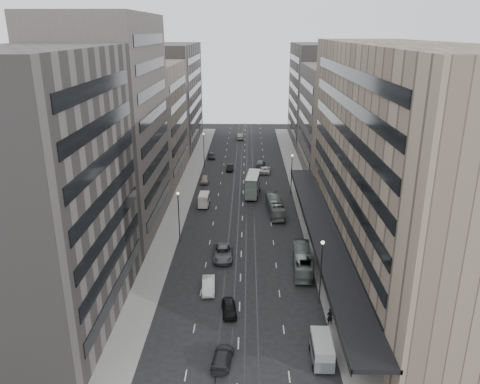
# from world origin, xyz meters

# --- Properties ---
(ground) EXTENTS (220.00, 220.00, 0.00)m
(ground) POSITION_xyz_m (0.00, 0.00, 0.00)
(ground) COLOR black
(ground) RESTS_ON ground
(sidewalk_right) EXTENTS (4.00, 125.00, 0.15)m
(sidewalk_right) POSITION_xyz_m (12.00, 37.50, 0.07)
(sidewalk_right) COLOR gray
(sidewalk_right) RESTS_ON ground
(sidewalk_left) EXTENTS (4.00, 125.00, 0.15)m
(sidewalk_left) POSITION_xyz_m (-12.00, 37.50, 0.07)
(sidewalk_left) COLOR gray
(sidewalk_left) RESTS_ON ground
(department_store) EXTENTS (19.20, 60.00, 30.00)m
(department_store) POSITION_xyz_m (21.45, 8.00, 14.95)
(department_store) COLOR gray
(department_store) RESTS_ON ground
(building_right_mid) EXTENTS (15.00, 28.00, 24.00)m
(building_right_mid) POSITION_xyz_m (21.50, 52.00, 12.00)
(building_right_mid) COLOR #504945
(building_right_mid) RESTS_ON ground
(building_right_far) EXTENTS (15.00, 32.00, 28.00)m
(building_right_far) POSITION_xyz_m (21.50, 82.00, 14.00)
(building_right_far) COLOR #5B5552
(building_right_far) RESTS_ON ground
(building_left_a) EXTENTS (15.00, 28.00, 30.00)m
(building_left_a) POSITION_xyz_m (-21.50, -8.00, 15.00)
(building_left_a) COLOR #5B5552
(building_left_a) RESTS_ON ground
(building_left_b) EXTENTS (15.00, 26.00, 34.00)m
(building_left_b) POSITION_xyz_m (-21.50, 19.00, 17.00)
(building_left_b) COLOR #504945
(building_left_b) RESTS_ON ground
(building_left_c) EXTENTS (15.00, 28.00, 25.00)m
(building_left_c) POSITION_xyz_m (-21.50, 46.00, 12.50)
(building_left_c) COLOR slate
(building_left_c) RESTS_ON ground
(building_left_d) EXTENTS (15.00, 38.00, 28.00)m
(building_left_d) POSITION_xyz_m (-21.50, 79.00, 14.00)
(building_left_d) COLOR #5B5552
(building_left_d) RESTS_ON ground
(lamp_right_near) EXTENTS (0.44, 0.44, 8.32)m
(lamp_right_near) POSITION_xyz_m (9.70, -5.00, 5.20)
(lamp_right_near) COLOR #262628
(lamp_right_near) RESTS_ON ground
(lamp_right_far) EXTENTS (0.44, 0.44, 8.32)m
(lamp_right_far) POSITION_xyz_m (9.70, 35.00, 5.20)
(lamp_right_far) COLOR #262628
(lamp_right_far) RESTS_ON ground
(lamp_left_near) EXTENTS (0.44, 0.44, 8.32)m
(lamp_left_near) POSITION_xyz_m (-9.70, 12.00, 5.20)
(lamp_left_near) COLOR #262628
(lamp_left_near) RESTS_ON ground
(lamp_left_far) EXTENTS (0.44, 0.44, 8.32)m
(lamp_left_far) POSITION_xyz_m (-9.70, 55.00, 5.20)
(lamp_left_far) COLOR #262628
(lamp_left_far) RESTS_ON ground
(bus_near) EXTENTS (2.91, 10.00, 2.75)m
(bus_near) POSITION_xyz_m (8.50, 3.42, 1.38)
(bus_near) COLOR slate
(bus_near) RESTS_ON ground
(bus_far) EXTENTS (3.21, 10.44, 2.86)m
(bus_far) POSITION_xyz_m (5.91, 24.30, 1.43)
(bus_far) COLOR gray
(bus_far) RESTS_ON ground
(double_decker) EXTENTS (3.25, 8.40, 4.48)m
(double_decker) POSITION_xyz_m (1.95, 33.94, 2.42)
(double_decker) COLOR slate
(double_decker) RESTS_ON ground
(vw_microbus) EXTENTS (2.23, 4.72, 2.53)m
(vw_microbus) POSITION_xyz_m (8.41, -15.61, 1.41)
(vw_microbus) COLOR #575B5E
(vw_microbus) RESTS_ON ground
(panel_van) EXTENTS (2.06, 4.03, 2.51)m
(panel_van) POSITION_xyz_m (-7.31, 27.67, 1.38)
(panel_van) COLOR silver
(panel_van) RESTS_ON ground
(sedan_0) EXTENTS (2.11, 4.24, 1.39)m
(sedan_0) POSITION_xyz_m (-1.21, -7.42, 0.69)
(sedan_0) COLOR black
(sedan_0) RESTS_ON ground
(sedan_1) EXTENTS (1.88, 4.63, 1.50)m
(sedan_1) POSITION_xyz_m (-4.04, -2.38, 0.75)
(sedan_1) COLOR white
(sedan_1) RESTS_ON ground
(sedan_2) EXTENTS (3.03, 6.12, 1.67)m
(sedan_2) POSITION_xyz_m (-2.65, 6.59, 0.83)
(sedan_2) COLOR #5A595C
(sedan_2) RESTS_ON ground
(sedan_3) EXTENTS (2.43, 4.76, 1.32)m
(sedan_3) POSITION_xyz_m (-1.55, -16.11, 0.66)
(sedan_3) COLOR #242427
(sedan_3) RESTS_ON ground
(sedan_4) EXTENTS (1.93, 4.53, 1.53)m
(sedan_4) POSITION_xyz_m (-8.50, 42.15, 0.76)
(sedan_4) COLOR #9E9883
(sedan_4) RESTS_ON ground
(sedan_5) EXTENTS (1.51, 4.28, 1.41)m
(sedan_5) POSITION_xyz_m (-3.30, 51.69, 0.70)
(sedan_5) COLOR black
(sedan_5) RESTS_ON ground
(sedan_6) EXTENTS (2.78, 5.28, 1.42)m
(sedan_6) POSITION_xyz_m (4.97, 50.07, 0.71)
(sedan_6) COLOR white
(sedan_6) RESTS_ON ground
(sedan_7) EXTENTS (2.68, 5.21, 1.45)m
(sedan_7) POSITION_xyz_m (4.05, 55.44, 0.72)
(sedan_7) COLOR #5D5D60
(sedan_7) RESTS_ON ground
(sedan_8) EXTENTS (2.22, 4.43, 1.45)m
(sedan_8) POSITION_xyz_m (-8.50, 62.61, 0.72)
(sedan_8) COLOR #28272A
(sedan_8) RESTS_ON ground
(sedan_9) EXTENTS (2.28, 5.29, 1.70)m
(sedan_9) POSITION_xyz_m (-1.58, 85.46, 0.85)
(sedan_9) COLOR #A59789
(sedan_9) RESTS_ON ground
(pedestrian) EXTENTS (0.88, 0.75, 2.05)m
(pedestrian) POSITION_xyz_m (10.20, -9.60, 1.18)
(pedestrian) COLOR black
(pedestrian) RESTS_ON sidewalk_right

